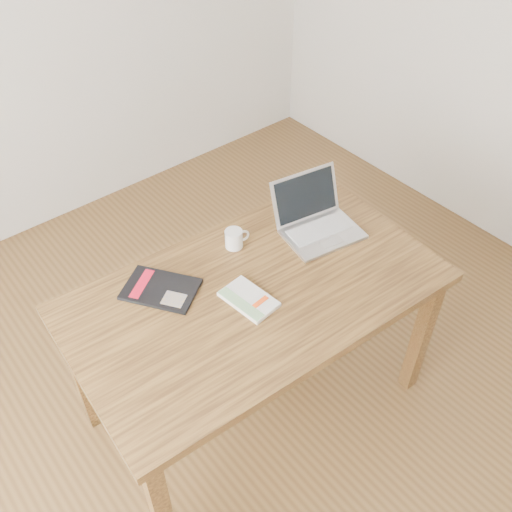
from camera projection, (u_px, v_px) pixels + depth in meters
room at (235, 199)px, 1.56m from camera, size 4.04×4.04×2.70m
desk at (256, 305)px, 2.21m from camera, size 1.46×0.89×0.75m
white_guidebook at (249, 299)px, 2.10m from camera, size 0.15×0.22×0.02m
black_guidebook at (161, 289)px, 2.14m from camera, size 0.30×0.33×0.01m
laptop at (316, 220)px, 2.37m from camera, size 0.36×0.34×0.21m
coffee_mug at (234, 238)px, 2.30m from camera, size 0.11×0.07×0.08m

